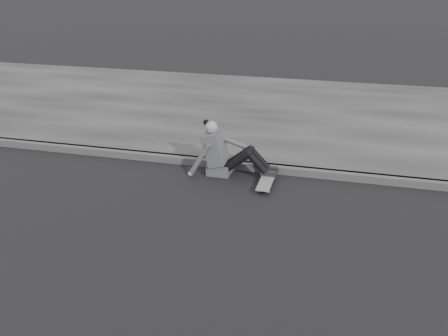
% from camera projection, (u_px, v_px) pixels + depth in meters
% --- Properties ---
extents(ground, '(80.00, 80.00, 0.00)m').
position_uv_depth(ground, '(373.00, 279.00, 5.38)').
color(ground, black).
rests_on(ground, ground).
extents(curb, '(24.00, 0.16, 0.12)m').
position_uv_depth(curb, '(370.00, 178.00, 7.65)').
color(curb, '#4C4C4C').
rests_on(curb, ground).
extents(sidewalk, '(24.00, 6.00, 0.12)m').
position_uv_depth(sidewalk, '(368.00, 120.00, 10.34)').
color(sidewalk, '#3B3B3B').
rests_on(sidewalk, ground).
extents(skateboard, '(0.20, 0.78, 0.09)m').
position_uv_depth(skateboard, '(267.00, 181.00, 7.54)').
color(skateboard, '#979792').
rests_on(skateboard, ground).
extents(seated_woman, '(1.38, 0.46, 0.88)m').
position_uv_depth(seated_woman, '(224.00, 153.00, 7.81)').
color(seated_woman, '#505053').
rests_on(seated_woman, ground).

